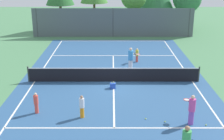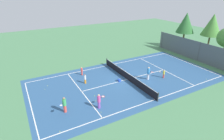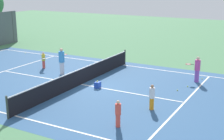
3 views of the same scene
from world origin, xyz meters
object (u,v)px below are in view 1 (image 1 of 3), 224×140
ball_crate (113,86)px  tennis_ball_1 (166,122)px  player_1 (192,109)px  player_0 (131,59)px  tennis_ball_0 (92,79)px  tennis_ball_4 (73,78)px  player_3 (137,55)px  tennis_ball_8 (207,125)px  player_2 (37,103)px  tennis_ball_5 (146,119)px  tennis_ball_7 (166,47)px  player_4 (82,106)px

ball_crate → tennis_ball_1: (2.69, -4.59, -0.15)m
player_1 → player_0: bearing=107.1°
tennis_ball_0 → tennis_ball_4: size_ratio=1.00×
player_3 → tennis_ball_8: bearing=-75.8°
player_2 → player_3: 11.16m
player_2 → player_3: (6.18, 9.29, 0.00)m
tennis_ball_5 → tennis_ball_8: (2.99, -0.66, 0.00)m
tennis_ball_1 → tennis_ball_8: 2.05m
player_0 → tennis_ball_7: bearing=61.0°
player_3 → tennis_ball_7: size_ratio=17.85×
player_0 → tennis_ball_7: (3.80, 6.86, -0.89)m
player_2 → tennis_ball_7: size_ratio=18.16×
player_0 → tennis_ball_7: player_0 is taller
player_1 → tennis_ball_0: size_ratio=24.27×
player_1 → tennis_ball_0: (-5.48, 6.40, -0.79)m
player_1 → tennis_ball_7: player_1 is taller
tennis_ball_0 → tennis_ball_4: 1.41m
player_1 → tennis_ball_1: 1.51m
tennis_ball_4 → tennis_ball_5: same height
ball_crate → tennis_ball_4: 3.46m
tennis_ball_1 → tennis_ball_4: (-5.60, 6.45, 0.00)m
tennis_ball_8 → player_2: bearing=171.1°
tennis_ball_0 → tennis_ball_1: bearing=-56.0°
player_4 → tennis_ball_4: player_4 is taller
tennis_ball_4 → tennis_ball_5: bearing=-52.9°
player_0 → tennis_ball_0: 3.62m
player_0 → player_1: (2.58, -8.39, -0.09)m
player_2 → tennis_ball_5: bearing=-7.1°
player_1 → tennis_ball_8: size_ratio=24.27×
tennis_ball_5 → tennis_ball_4: bearing=127.1°
player_0 → player_2: bearing=-127.7°
player_1 → player_4: (-5.60, 0.71, -0.18)m
player_0 → player_4: (-3.01, -7.68, -0.27)m
tennis_ball_0 → tennis_ball_7: (6.69, 8.85, 0.00)m
tennis_ball_1 → tennis_ball_5: size_ratio=1.00×
tennis_ball_5 → tennis_ball_7: bearing=76.8°
player_2 → tennis_ball_7: bearing=56.3°
player_4 → tennis_ball_4: 6.08m
tennis_ball_0 → tennis_ball_5: bearing=-61.3°
player_3 → tennis_ball_4: 6.30m
tennis_ball_1 → tennis_ball_4: 8.54m
player_0 → player_3: player_0 is taller
tennis_ball_5 → tennis_ball_8: same height
player_2 → player_3: player_2 is taller
tennis_ball_1 → player_4: bearing=173.0°
player_1 → tennis_ball_1: player_1 is taller
player_0 → tennis_ball_5: bearing=-87.5°
tennis_ball_0 → player_4: bearing=-91.2°
player_0 → tennis_ball_0: player_0 is taller
player_4 → tennis_ball_1: (4.33, -0.53, -0.61)m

